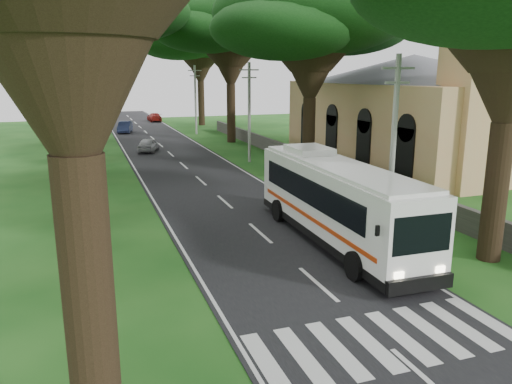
# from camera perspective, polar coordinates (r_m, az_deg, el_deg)

# --- Properties ---
(ground) EXTENTS (140.00, 140.00, 0.00)m
(ground) POSITION_cam_1_polar(r_m,az_deg,el_deg) (16.29, 10.25, -13.08)
(ground) COLOR #174B15
(ground) RESTS_ON ground
(road) EXTENTS (8.00, 120.00, 0.04)m
(road) POSITION_cam_1_polar(r_m,az_deg,el_deg) (38.98, -7.98, 2.74)
(road) COLOR black
(road) RESTS_ON ground
(crosswalk) EXTENTS (8.00, 3.00, 0.01)m
(crosswalk) POSITION_cam_1_polar(r_m,az_deg,el_deg) (14.80, 14.19, -16.20)
(crosswalk) COLOR silver
(crosswalk) RESTS_ON ground
(property_wall) EXTENTS (0.35, 50.00, 1.20)m
(property_wall) POSITION_cam_1_polar(r_m,az_deg,el_deg) (40.63, 4.84, 4.11)
(property_wall) COLOR #383533
(property_wall) RESTS_ON ground
(church) EXTENTS (14.00, 24.00, 11.60)m
(church) POSITION_cam_1_polar(r_m,az_deg,el_deg) (42.52, 17.50, 9.80)
(church) COLOR tan
(church) RESTS_ON ground
(pole_near) EXTENTS (1.60, 0.24, 8.00)m
(pole_near) POSITION_cam_1_polar(r_m,az_deg,el_deg) (22.82, 15.42, 5.36)
(pole_near) COLOR gray
(pole_near) RESTS_ON ground
(pole_mid) EXTENTS (1.60, 0.24, 8.00)m
(pole_mid) POSITION_cam_1_polar(r_m,az_deg,el_deg) (40.80, -0.77, 9.26)
(pole_mid) COLOR gray
(pole_mid) RESTS_ON ground
(pole_far) EXTENTS (1.60, 0.24, 8.00)m
(pole_far) POSITION_cam_1_polar(r_m,az_deg,el_deg) (60.06, -6.93, 10.55)
(pole_far) COLOR gray
(pole_far) RESTS_ON ground
(tree_l_midb) EXTENTS (15.84, 15.84, 15.97)m
(tree_l_midb) POSITION_cam_1_polar(r_m,az_deg,el_deg) (42.91, -20.49, 19.81)
(tree_l_midb) COLOR black
(tree_l_midb) RESTS_ON ground
(tree_l_far) EXTENTS (12.46, 12.46, 13.95)m
(tree_l_far) POSITION_cam_1_polar(r_m,az_deg,el_deg) (60.72, -21.13, 16.35)
(tree_l_far) COLOR black
(tree_l_far) RESTS_ON ground
(tree_r_mida) EXTENTS (13.62, 13.62, 13.98)m
(tree_r_mida) POSITION_cam_1_polar(r_m,az_deg,el_deg) (36.22, 6.37, 19.36)
(tree_r_mida) COLOR black
(tree_r_mida) RESTS_ON ground
(tree_r_midb) EXTENTS (14.80, 14.80, 15.43)m
(tree_r_midb) POSITION_cam_1_polar(r_m,az_deg,el_deg) (52.96, -2.98, 18.89)
(tree_r_midb) COLOR black
(tree_r_midb) RESTS_ON ground
(tree_r_far) EXTENTS (16.33, 16.33, 15.73)m
(tree_r_far) POSITION_cam_1_polar(r_m,az_deg,el_deg) (70.57, -6.47, 17.50)
(tree_r_far) COLOR black
(tree_r_far) RESTS_ON ground
(coach_bus) EXTENTS (2.96, 11.89, 3.49)m
(coach_bus) POSITION_cam_1_polar(r_m,az_deg,el_deg) (21.71, 9.12, -0.92)
(coach_bus) COLOR white
(coach_bus) RESTS_ON ground
(distant_car_a) EXTENTS (2.58, 3.97, 1.26)m
(distant_car_a) POSITION_cam_1_polar(r_m,az_deg,el_deg) (47.58, -12.23, 5.30)
(distant_car_a) COLOR #A3A2A7
(distant_car_a) RESTS_ON road
(distant_car_b) EXTENTS (2.24, 4.30, 1.35)m
(distant_car_b) POSITION_cam_1_polar(r_m,az_deg,el_deg) (63.37, -14.75, 7.20)
(distant_car_b) COLOR navy
(distant_car_b) RESTS_ON road
(distant_car_c) EXTENTS (1.81, 4.31, 1.24)m
(distant_car_c) POSITION_cam_1_polar(r_m,az_deg,el_deg) (77.07, -11.54, 8.39)
(distant_car_c) COLOR #A01C17
(distant_car_c) RESTS_ON road
(pedestrian) EXTENTS (0.47, 0.62, 1.51)m
(pedestrian) POSITION_cam_1_polar(r_m,az_deg,el_deg) (22.01, -16.81, -4.19)
(pedestrian) COLOR black
(pedestrian) RESTS_ON ground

